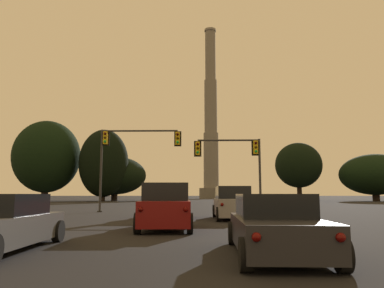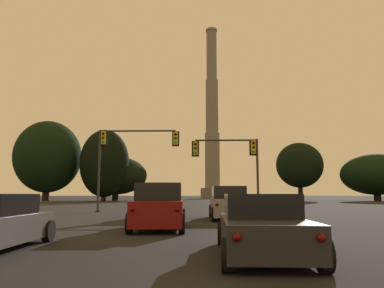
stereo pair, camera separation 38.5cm
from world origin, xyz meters
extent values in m
cube|color=maroon|center=(-0.27, 21.49, 0.68)|extent=(2.11, 4.87, 0.95)
cube|color=black|center=(-0.28, 21.61, 1.51)|extent=(1.89, 2.87, 0.70)
cylinder|color=black|center=(-1.29, 23.38, 0.38)|extent=(0.25, 0.77, 0.76)
cylinder|color=black|center=(0.59, 23.45, 0.38)|extent=(0.25, 0.77, 0.76)
cylinder|color=black|center=(-1.14, 19.53, 0.38)|extent=(0.25, 0.77, 0.76)
cylinder|color=black|center=(0.74, 19.61, 0.38)|extent=(0.25, 0.77, 0.76)
sphere|color=#500705|center=(-0.96, 19.04, 0.89)|extent=(0.17, 0.17, 0.17)
sphere|color=#500705|center=(0.60, 19.11, 0.89)|extent=(0.17, 0.17, 0.17)
cube|color=#232328|center=(3.43, 7.65, 0.53)|extent=(1.91, 4.64, 0.70)
cube|color=black|center=(3.43, 7.88, 1.15)|extent=(1.67, 2.24, 0.55)
cylinder|color=black|center=(2.59, 9.57, 0.32)|extent=(0.24, 0.65, 0.64)
cylinder|color=black|center=(4.35, 9.53, 0.32)|extent=(0.24, 0.65, 0.64)
cylinder|color=black|center=(2.50, 5.77, 0.32)|extent=(0.24, 0.65, 0.64)
cylinder|color=black|center=(4.26, 5.73, 0.32)|extent=(0.24, 0.65, 0.64)
sphere|color=#500705|center=(2.65, 5.35, 0.68)|extent=(0.17, 0.17, 0.17)
sphere|color=#500705|center=(4.09, 5.31, 0.68)|extent=(0.17, 0.17, 0.17)
cube|color=maroon|center=(0.28, 14.25, 0.68)|extent=(2.13, 4.88, 0.95)
cube|color=black|center=(0.28, 14.37, 1.51)|extent=(1.90, 2.88, 0.70)
cylinder|color=black|center=(-0.74, 16.13, 0.38)|extent=(0.25, 0.77, 0.76)
cylinder|color=black|center=(1.14, 16.22, 0.38)|extent=(0.25, 0.77, 0.76)
cylinder|color=black|center=(-0.57, 12.28, 0.38)|extent=(0.25, 0.77, 0.76)
cylinder|color=black|center=(1.31, 12.37, 0.38)|extent=(0.25, 0.77, 0.76)
sphere|color=#500705|center=(-0.39, 11.80, 0.89)|extent=(0.17, 0.17, 0.17)
sphere|color=#500705|center=(1.17, 11.87, 0.89)|extent=(0.17, 0.17, 0.17)
cylinder|color=black|center=(-2.58, 10.05, 0.32)|extent=(0.24, 0.65, 0.64)
cube|color=gray|center=(3.55, 20.30, 0.68)|extent=(1.99, 4.83, 0.95)
cube|color=black|center=(3.54, 20.42, 1.51)|extent=(1.82, 2.82, 0.70)
cylinder|color=black|center=(2.58, 22.22, 0.38)|extent=(0.23, 0.76, 0.76)
cylinder|color=black|center=(4.46, 22.24, 0.38)|extent=(0.23, 0.76, 0.76)
cylinder|color=black|center=(2.63, 18.37, 0.38)|extent=(0.23, 0.76, 0.76)
cylinder|color=black|center=(4.51, 18.39, 0.38)|extent=(0.23, 0.76, 0.76)
sphere|color=#500705|center=(2.80, 17.87, 0.89)|extent=(0.17, 0.17, 0.17)
sphere|color=#500705|center=(4.36, 17.90, 0.89)|extent=(0.17, 0.17, 0.17)
cylinder|color=#2D2D30|center=(-6.29, 28.65, 3.32)|extent=(0.18, 0.18, 6.63)
cylinder|color=black|center=(-6.29, 28.65, 0.05)|extent=(0.40, 0.40, 0.10)
cube|color=yellow|center=(-6.00, 28.65, 5.96)|extent=(0.34, 0.34, 1.04)
cube|color=black|center=(-6.00, 28.83, 5.96)|extent=(0.58, 0.03, 1.25)
sphere|color=#320504|center=(-6.00, 28.46, 6.29)|extent=(0.22, 0.22, 0.22)
sphere|color=#352604|center=(-6.00, 28.46, 5.96)|extent=(0.22, 0.22, 0.22)
sphere|color=green|center=(-6.00, 28.46, 5.64)|extent=(0.22, 0.22, 0.22)
cylinder|color=#2D2D30|center=(-3.20, 28.65, 6.53)|extent=(6.18, 0.14, 0.14)
sphere|color=#2D2D30|center=(-6.29, 28.65, 6.53)|extent=(0.18, 0.18, 0.18)
cube|color=yellow|center=(-0.11, 28.65, 5.89)|extent=(0.34, 0.34, 1.04)
cube|color=black|center=(-0.11, 28.83, 5.89)|extent=(0.58, 0.03, 1.25)
sphere|color=#320504|center=(-0.11, 28.46, 6.22)|extent=(0.22, 0.22, 0.22)
sphere|color=#352604|center=(-0.11, 28.46, 5.89)|extent=(0.22, 0.22, 0.22)
sphere|color=green|center=(-0.11, 28.46, 5.57)|extent=(0.22, 0.22, 0.22)
cylinder|color=#2D2D30|center=(6.32, 27.66, 2.85)|extent=(0.18, 0.18, 5.69)
cylinder|color=black|center=(6.32, 27.66, 0.05)|extent=(0.40, 0.40, 0.10)
cube|color=yellow|center=(6.03, 27.66, 5.02)|extent=(0.34, 0.34, 1.04)
cube|color=black|center=(6.03, 27.84, 5.02)|extent=(0.58, 0.03, 1.25)
sphere|color=#320504|center=(6.03, 27.47, 5.34)|extent=(0.22, 0.22, 0.22)
sphere|color=#352604|center=(6.03, 27.47, 5.02)|extent=(0.22, 0.22, 0.22)
sphere|color=green|center=(6.03, 27.47, 4.70)|extent=(0.22, 0.22, 0.22)
cylinder|color=#2D2D30|center=(3.92, 27.66, 5.59)|extent=(4.80, 0.14, 0.14)
sphere|color=#2D2D30|center=(6.32, 27.66, 5.59)|extent=(0.18, 0.18, 0.18)
cube|color=yellow|center=(1.52, 27.66, 4.95)|extent=(0.34, 0.34, 1.04)
cube|color=black|center=(1.52, 27.84, 4.95)|extent=(0.58, 0.03, 1.25)
sphere|color=#320504|center=(1.52, 27.47, 5.27)|extent=(0.22, 0.22, 0.22)
sphere|color=#352604|center=(1.52, 27.47, 4.95)|extent=(0.22, 0.22, 0.22)
sphere|color=green|center=(1.52, 27.47, 4.63)|extent=(0.22, 0.22, 0.22)
cylinder|color=slate|center=(5.11, 111.31, 1.59)|extent=(7.16, 7.16, 3.19)
cylinder|color=gray|center=(5.11, 111.31, 11.51)|extent=(4.47, 4.47, 16.64)
cylinder|color=gray|center=(5.11, 111.31, 28.15)|extent=(3.85, 3.85, 16.64)
cylinder|color=gray|center=(5.11, 111.31, 44.79)|extent=(3.22, 3.22, 16.64)
cylinder|color=gray|center=(5.11, 111.31, 52.76)|extent=(3.61, 3.61, 0.70)
cylinder|color=black|center=(-16.32, 77.73, 1.16)|extent=(1.31, 1.31, 2.31)
ellipsoid|color=black|center=(-16.32, 77.73, 5.32)|extent=(13.14, 11.83, 8.01)
cylinder|color=black|center=(-29.92, 74.72, 1.77)|extent=(1.36, 1.36, 3.54)
ellipsoid|color=black|center=(-29.92, 74.72, 9.09)|extent=(13.64, 12.28, 14.81)
cylinder|color=black|center=(37.32, 75.66, 1.13)|extent=(1.40, 1.40, 2.26)
ellipsoid|color=black|center=(37.32, 75.66, 5.37)|extent=(13.99, 12.59, 8.29)
cylinder|color=black|center=(-17.73, 73.59, 1.25)|extent=(0.99, 0.99, 2.51)
ellipsoid|color=black|center=(-17.73, 73.59, 7.62)|extent=(9.88, 8.89, 13.64)
cylinder|color=black|center=(22.94, 79.37, 1.98)|extent=(0.99, 0.99, 3.96)
ellipsoid|color=black|center=(22.94, 79.37, 7.58)|extent=(9.94, 8.95, 9.66)
camera|label=1|loc=(1.67, -1.32, 1.42)|focal=35.00mm
camera|label=2|loc=(2.05, -1.31, 1.42)|focal=35.00mm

